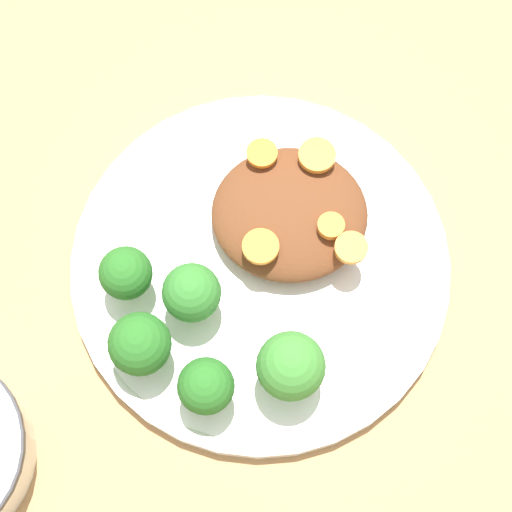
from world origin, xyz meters
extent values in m
plane|color=tan|center=(0.00, 0.00, 0.00)|extent=(4.00, 4.00, 0.00)
cylinder|color=white|center=(0.00, 0.00, 0.01)|extent=(0.28, 0.28, 0.02)
torus|color=white|center=(0.00, 0.00, 0.02)|extent=(0.28, 0.28, 0.01)
ellipsoid|color=brown|center=(0.02, 0.03, 0.03)|extent=(0.12, 0.11, 0.03)
cylinder|color=#759E51|center=(-0.08, -0.07, 0.03)|extent=(0.01, 0.01, 0.02)
sphere|color=#286B23|center=(-0.08, -0.07, 0.05)|extent=(0.04, 0.04, 0.04)
cylinder|color=#759E51|center=(-0.05, -0.03, 0.03)|extent=(0.02, 0.02, 0.02)
sphere|color=#337A2D|center=(-0.05, -0.03, 0.05)|extent=(0.04, 0.04, 0.04)
cylinder|color=#759E51|center=(-0.03, -0.10, 0.03)|extent=(0.02, 0.02, 0.03)
sphere|color=#286B23|center=(-0.03, -0.10, 0.05)|extent=(0.04, 0.04, 0.04)
cylinder|color=#7FA85B|center=(-0.09, -0.02, 0.03)|extent=(0.02, 0.02, 0.02)
sphere|color=#286B23|center=(-0.09, -0.02, 0.05)|extent=(0.04, 0.04, 0.04)
cylinder|color=#759E51|center=(0.02, -0.09, 0.03)|extent=(0.02, 0.02, 0.02)
sphere|color=#3D8433|center=(0.02, -0.09, 0.05)|extent=(0.05, 0.05, 0.05)
cylinder|color=orange|center=(0.00, 0.00, 0.05)|extent=(0.03, 0.03, 0.00)
cylinder|color=orange|center=(0.05, 0.02, 0.05)|extent=(0.02, 0.02, 0.01)
cylinder|color=orange|center=(0.06, 0.00, 0.05)|extent=(0.02, 0.02, 0.01)
cylinder|color=orange|center=(0.00, 0.07, 0.05)|extent=(0.02, 0.02, 0.00)
cylinder|color=orange|center=(0.04, 0.07, 0.05)|extent=(0.03, 0.03, 0.00)
camera|label=1|loc=(0.00, -0.21, 0.61)|focal=60.00mm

